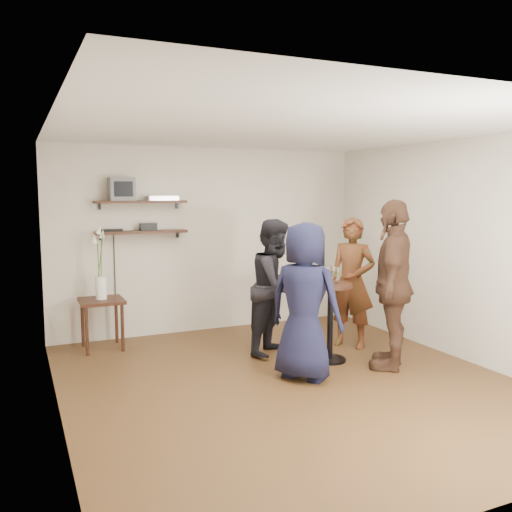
{
  "coord_description": "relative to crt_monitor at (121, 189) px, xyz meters",
  "views": [
    {
      "loc": [
        -2.55,
        -4.8,
        1.98
      ],
      "look_at": [
        -0.22,
        0.4,
        1.3
      ],
      "focal_mm": 38.0,
      "sensor_mm": 36.0,
      "label": 1
    }
  ],
  "objects": [
    {
      "name": "room",
      "position": [
        1.25,
        -2.38,
        -0.72
      ],
      "size": [
        4.58,
        5.08,
        2.68
      ],
      "color": "#4A2F18",
      "rests_on": "ground"
    },
    {
      "name": "wine_glass_bl",
      "position": [
        2.01,
        -1.8,
        -0.96
      ],
      "size": [
        0.07,
        0.07,
        0.2
      ],
      "color": "silver",
      "rests_on": "drinks_table"
    },
    {
      "name": "person_plaid",
      "position": [
        2.6,
        -1.46,
        -1.19
      ],
      "size": [
        0.68,
        0.72,
        1.66
      ],
      "primitive_type": "imported",
      "rotation": [
        0.0,
        0.0,
        -0.95
      ],
      "color": "maroon",
      "rests_on": "room"
    },
    {
      "name": "vase_lilies",
      "position": [
        -0.34,
        -0.29,
        -1.08
      ],
      "size": [
        0.19,
        0.19,
        0.94
      ],
      "rotation": [
        0.0,
        0.0,
        -0.0
      ],
      "color": "white",
      "rests_on": "side_table"
    },
    {
      "name": "dvd_deck",
      "position": [
        0.54,
        0.0,
        -0.12
      ],
      "size": [
        0.4,
        0.24,
        0.06
      ],
      "primitive_type": "cube",
      "color": "silver",
      "rests_on": "shelf_upper"
    },
    {
      "name": "wine_glass_br",
      "position": [
        2.06,
        -1.86,
        -0.96
      ],
      "size": [
        0.07,
        0.07,
        0.2
      ],
      "color": "silver",
      "rests_on": "drinks_table"
    },
    {
      "name": "wine_glass_fr",
      "position": [
        2.1,
        -1.89,
        -0.97
      ],
      "size": [
        0.06,
        0.06,
        0.19
      ],
      "color": "silver",
      "rests_on": "drinks_table"
    },
    {
      "name": "side_table",
      "position": [
        -0.34,
        -0.28,
        -1.48
      ],
      "size": [
        0.53,
        0.53,
        0.64
      ],
      "rotation": [
        0.0,
        0.0,
        -0.0
      ],
      "color": "black",
      "rests_on": "room"
    },
    {
      "name": "person_dark",
      "position": [
        1.59,
        -1.32,
        -1.19
      ],
      "size": [
        1.02,
        0.99,
        1.65
      ],
      "primitive_type": "imported",
      "rotation": [
        0.0,
        0.0,
        0.67
      ],
      "color": "black",
      "rests_on": "room"
    },
    {
      "name": "drinks_table",
      "position": [
        2.03,
        -1.87,
        -1.43
      ],
      "size": [
        0.5,
        0.5,
        0.92
      ],
      "color": "black",
      "rests_on": "room"
    },
    {
      "name": "wine_glass_fl",
      "position": [
        1.97,
        -1.9,
        -0.95
      ],
      "size": [
        0.07,
        0.07,
        0.22
      ],
      "color": "silver",
      "rests_on": "drinks_table"
    },
    {
      "name": "radio",
      "position": [
        0.34,
        0.0,
        -0.5
      ],
      "size": [
        0.22,
        0.1,
        0.1
      ],
      "primitive_type": "cube",
      "color": "black",
      "rests_on": "shelf_lower"
    },
    {
      "name": "person_brown",
      "position": [
        2.54,
        -2.36,
        -1.07
      ],
      "size": [
        1.1,
        1.12,
        1.9
      ],
      "primitive_type": "imported",
      "rotation": [
        0.0,
        0.0,
        3.95
      ],
      "color": "#4B2F20",
      "rests_on": "room"
    },
    {
      "name": "shelf_upper",
      "position": [
        0.25,
        0.0,
        -0.17
      ],
      "size": [
        1.2,
        0.25,
        0.04
      ],
      "primitive_type": "cube",
      "color": "black",
      "rests_on": "room"
    },
    {
      "name": "power_strip",
      "position": [
        -0.14,
        0.05,
        -0.54
      ],
      "size": [
        0.3,
        0.05,
        0.03
      ],
      "primitive_type": "cube",
      "color": "black",
      "rests_on": "shelf_lower"
    },
    {
      "name": "person_navy",
      "position": [
        1.46,
        -2.28,
        -1.18
      ],
      "size": [
        0.91,
        0.97,
        1.67
      ],
      "primitive_type": "imported",
      "rotation": [
        0.0,
        0.0,
        2.19
      ],
      "color": "black",
      "rests_on": "room"
    },
    {
      "name": "crt_monitor",
      "position": [
        0.0,
        0.0,
        0.0
      ],
      "size": [
        0.32,
        0.3,
        0.3
      ],
      "primitive_type": "cube",
      "color": "#59595B",
      "rests_on": "shelf_upper"
    },
    {
      "name": "shelf_lower",
      "position": [
        0.25,
        0.0,
        -0.57
      ],
      "size": [
        1.2,
        0.25,
        0.04
      ],
      "primitive_type": "cube",
      "color": "black",
      "rests_on": "room"
    }
  ]
}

